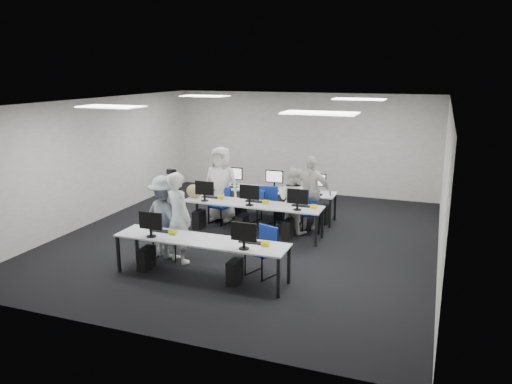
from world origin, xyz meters
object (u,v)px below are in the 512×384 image
(chair_5, at_px, (228,209))
(chair_7, at_px, (301,215))
(chair_0, at_px, (168,243))
(student_3, at_px, (310,192))
(photographer, at_px, (165,217))
(chair_2, at_px, (220,212))
(desk_front, at_px, (201,242))
(desk_mid, at_px, (252,205))
(chair_6, at_px, (262,212))
(student_2, at_px, (221,184))
(chair_1, at_px, (262,260))
(student_0, at_px, (178,218))
(chair_4, at_px, (310,220))
(chair_3, at_px, (267,214))
(student_1, at_px, (293,200))

(chair_5, xyz_separation_m, chair_7, (1.91, -0.03, 0.03))
(chair_0, bearing_deg, student_3, 38.28)
(chair_7, bearing_deg, photographer, -122.79)
(chair_2, bearing_deg, chair_5, 93.52)
(desk_front, height_order, chair_5, chair_5)
(desk_mid, height_order, chair_6, chair_6)
(desk_mid, xyz_separation_m, student_2, (-1.11, 0.77, 0.24))
(chair_1, xyz_separation_m, chair_6, (-1.05, 2.99, -0.01))
(chair_6, distance_m, student_0, 3.06)
(desk_front, relative_size, chair_1, 3.55)
(chair_4, distance_m, photographer, 3.47)
(chair_0, distance_m, student_3, 3.61)
(chair_0, height_order, student_3, student_3)
(chair_2, relative_size, chair_4, 1.00)
(desk_mid, distance_m, chair_4, 1.40)
(student_3, xyz_separation_m, photographer, (-2.22, -2.81, -0.04))
(student_3, bearing_deg, chair_3, -167.86)
(chair_1, relative_size, student_2, 0.49)
(chair_0, distance_m, chair_3, 2.86)
(desk_front, height_order, student_3, student_3)
(chair_2, xyz_separation_m, student_2, (-0.07, 0.24, 0.65))
(student_1, xyz_separation_m, student_2, (-1.93, 0.30, 0.16))
(chair_2, height_order, chair_6, chair_6)
(chair_3, height_order, chair_4, chair_3)
(chair_2, distance_m, chair_5, 0.35)
(student_2, bearing_deg, chair_7, -0.92)
(desk_mid, relative_size, chair_2, 3.77)
(student_0, distance_m, photographer, 0.40)
(chair_4, bearing_deg, student_2, 154.76)
(chair_0, xyz_separation_m, chair_1, (2.05, -0.18, -0.02))
(desk_mid, xyz_separation_m, chair_5, (-0.99, 0.87, -0.41))
(chair_2, xyz_separation_m, student_1, (1.86, -0.06, 0.49))
(chair_7, height_order, student_1, student_1)
(desk_front, distance_m, chair_1, 1.17)
(desk_front, height_order, desk_mid, same)
(chair_5, height_order, student_0, student_0)
(desk_mid, xyz_separation_m, chair_2, (-1.04, 0.53, -0.41))
(chair_0, height_order, chair_4, chair_0)
(chair_6, bearing_deg, student_0, -86.09)
(desk_mid, distance_m, student_2, 1.37)
(student_0, bearing_deg, chair_5, -62.13)
(chair_0, xyz_separation_m, chair_2, (0.03, 2.46, -0.04))
(chair_1, bearing_deg, desk_mid, 135.37)
(chair_1, height_order, student_2, student_2)
(chair_6, relative_size, student_0, 0.49)
(desk_front, relative_size, student_0, 1.79)
(desk_mid, height_order, student_1, student_1)
(student_1, distance_m, photographer, 3.06)
(chair_0, xyz_separation_m, student_3, (2.17, 2.84, 0.56))
(chair_4, height_order, photographer, photographer)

